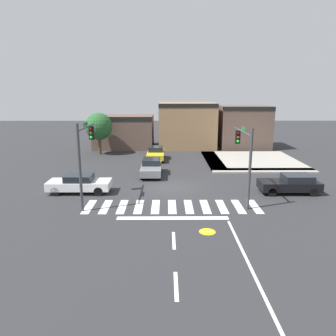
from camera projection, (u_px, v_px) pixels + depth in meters
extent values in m
plane|color=#2B2B2D|center=(171.00, 187.00, 25.89)|extent=(120.00, 120.00, 0.00)
cube|color=silver|center=(89.00, 207.00, 21.48)|extent=(0.53, 2.69, 0.01)
cube|color=silver|center=(106.00, 207.00, 21.49)|extent=(0.53, 2.69, 0.01)
cube|color=silver|center=(122.00, 207.00, 21.49)|extent=(0.53, 2.69, 0.01)
cube|color=silver|center=(139.00, 207.00, 21.50)|extent=(0.53, 2.69, 0.01)
cube|color=silver|center=(156.00, 207.00, 21.51)|extent=(0.53, 2.69, 0.01)
cube|color=silver|center=(172.00, 207.00, 21.51)|extent=(0.53, 2.69, 0.01)
cube|color=silver|center=(189.00, 207.00, 21.52)|extent=(0.53, 2.69, 0.01)
cube|color=silver|center=(205.00, 207.00, 21.52)|extent=(0.53, 2.69, 0.01)
cube|color=silver|center=(222.00, 206.00, 21.53)|extent=(0.53, 2.69, 0.01)
cube|color=silver|center=(238.00, 206.00, 21.53)|extent=(0.53, 2.69, 0.01)
cube|color=silver|center=(255.00, 206.00, 21.54)|extent=(0.53, 2.69, 0.01)
cube|color=white|center=(173.00, 218.00, 19.57)|extent=(6.80, 0.50, 0.01)
cube|color=white|center=(174.00, 240.00, 16.65)|extent=(0.16, 2.00, 0.01)
cube|color=white|center=(176.00, 286.00, 12.76)|extent=(0.16, 2.00, 0.01)
cube|color=white|center=(281.00, 331.00, 10.34)|extent=(0.14, 18.00, 0.01)
cylinder|color=yellow|center=(207.00, 232.00, 17.67)|extent=(0.91, 0.91, 0.01)
cylinder|color=white|center=(204.00, 232.00, 17.67)|extent=(0.15, 0.15, 0.00)
cylinder|color=white|center=(211.00, 232.00, 17.67)|extent=(0.15, 0.15, 0.00)
cube|color=white|center=(207.00, 232.00, 17.67)|extent=(0.41, 0.04, 0.00)
cube|color=#9E998E|center=(264.00, 171.00, 30.97)|extent=(10.00, 1.60, 0.15)
cube|color=#9E998E|center=(213.00, 160.00, 35.62)|extent=(1.60, 10.00, 0.15)
cube|color=#9E998E|center=(251.00, 160.00, 35.64)|extent=(10.00, 10.00, 0.15)
cube|color=brown|center=(124.00, 132.00, 43.72)|extent=(7.79, 5.76, 4.33)
cube|color=black|center=(121.00, 119.00, 40.67)|extent=(7.79, 0.50, 0.50)
cube|color=#93704C|center=(187.00, 125.00, 43.79)|extent=(7.53, 6.23, 6.00)
cube|color=black|center=(189.00, 106.00, 40.32)|extent=(7.53, 0.50, 0.50)
cube|color=brown|center=(243.00, 127.00, 43.63)|extent=(6.51, 5.73, 5.62)
cube|color=black|center=(249.00, 109.00, 40.45)|extent=(6.51, 0.50, 0.50)
cylinder|color=#383A3D|center=(80.00, 168.00, 20.11)|extent=(0.18, 0.18, 5.62)
cylinder|color=#383A3D|center=(86.00, 127.00, 21.77)|extent=(0.12, 4.53, 0.12)
cube|color=black|center=(91.00, 133.00, 23.25)|extent=(0.32, 0.32, 0.95)
sphere|color=#470A0A|center=(91.00, 129.00, 23.01)|extent=(0.22, 0.22, 0.22)
sphere|color=#4C330C|center=(91.00, 133.00, 23.08)|extent=(0.22, 0.22, 0.22)
sphere|color=#1ED833|center=(91.00, 137.00, 23.15)|extent=(0.22, 0.22, 0.22)
cube|color=#197233|center=(85.00, 124.00, 21.50)|extent=(0.03, 1.10, 0.24)
cylinder|color=#383A3D|center=(250.00, 170.00, 20.50)|extent=(0.18, 0.18, 5.29)
cylinder|color=#383A3D|center=(242.00, 132.00, 22.46)|extent=(0.12, 5.03, 0.12)
cube|color=black|center=(238.00, 137.00, 23.95)|extent=(0.32, 0.32, 0.95)
sphere|color=#470A0A|center=(238.00, 133.00, 23.71)|extent=(0.22, 0.22, 0.22)
sphere|color=#4C330C|center=(238.00, 137.00, 23.78)|extent=(0.22, 0.22, 0.22)
sphere|color=#1ED833|center=(238.00, 141.00, 23.85)|extent=(0.22, 0.22, 0.22)
cube|color=#197233|center=(243.00, 129.00, 22.16)|extent=(0.03, 1.10, 0.24)
cube|color=black|center=(289.00, 185.00, 24.31)|extent=(4.43, 1.86, 0.65)
cube|color=black|center=(297.00, 178.00, 24.18)|extent=(2.10, 1.64, 0.48)
cylinder|color=black|center=(272.00, 192.00, 23.57)|extent=(0.63, 0.22, 0.63)
cylinder|color=black|center=(265.00, 186.00, 25.17)|extent=(0.63, 0.22, 0.63)
cylinder|color=black|center=(313.00, 192.00, 23.59)|extent=(0.63, 0.22, 0.63)
cylinder|color=black|center=(304.00, 186.00, 25.18)|extent=(0.63, 0.22, 0.63)
cube|color=gold|center=(156.00, 155.00, 35.99)|extent=(1.83, 4.19, 0.57)
cube|color=black|center=(156.00, 149.00, 36.48)|extent=(1.61, 1.93, 0.52)
cylinder|color=black|center=(163.00, 159.00, 34.67)|extent=(0.22, 0.72, 0.72)
cylinder|color=black|center=(148.00, 159.00, 34.66)|extent=(0.22, 0.72, 0.72)
cylinder|color=black|center=(163.00, 154.00, 37.44)|extent=(0.22, 0.72, 0.72)
cylinder|color=black|center=(149.00, 154.00, 37.43)|extent=(0.22, 0.72, 0.72)
cube|color=slate|center=(151.00, 169.00, 29.41)|extent=(1.82, 4.33, 0.63)
cube|color=black|center=(151.00, 161.00, 29.85)|extent=(1.60, 1.95, 0.51)
cylinder|color=black|center=(160.00, 176.00, 28.05)|extent=(0.22, 0.62, 0.62)
cylinder|color=black|center=(141.00, 176.00, 28.04)|extent=(0.22, 0.62, 0.62)
cylinder|color=black|center=(160.00, 168.00, 30.91)|extent=(0.22, 0.62, 0.62)
cylinder|color=black|center=(144.00, 168.00, 30.90)|extent=(0.22, 0.62, 0.62)
cube|color=white|center=(79.00, 185.00, 24.40)|extent=(4.68, 1.86, 0.62)
cube|color=black|center=(79.00, 178.00, 24.27)|extent=(2.01, 1.63, 0.48)
cylinder|color=black|center=(55.00, 191.00, 23.66)|extent=(0.67, 0.22, 0.67)
cylinder|color=black|center=(62.00, 185.00, 25.25)|extent=(0.67, 0.22, 0.67)
cylinder|color=black|center=(98.00, 191.00, 23.67)|extent=(0.67, 0.22, 0.67)
cylinder|color=black|center=(103.00, 185.00, 25.27)|extent=(0.67, 0.22, 0.67)
cylinder|color=#4C3823|center=(100.00, 143.00, 39.14)|extent=(0.36, 0.36, 2.80)
sphere|color=#235628|center=(99.00, 126.00, 38.67)|extent=(3.25, 3.25, 3.25)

